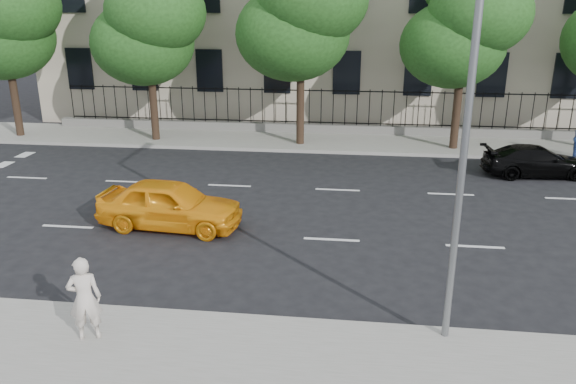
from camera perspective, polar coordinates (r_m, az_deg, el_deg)
name	(u,v)px	position (r m, az deg, el deg)	size (l,w,h in m)	color
ground	(327,281)	(13.95, 3.94, -8.96)	(120.00, 120.00, 0.00)	black
near_sidewalk	(314,382)	(10.54, 2.64, -18.76)	(60.00, 4.00, 0.15)	gray
far_sidewalk	(343,142)	(27.11, 5.63, 5.07)	(60.00, 4.00, 0.15)	gray
lane_markings	(335,212)	(18.28, 4.79, -2.01)	(49.60, 4.62, 0.01)	silver
iron_fence	(345,123)	(28.64, 5.77, 6.99)	(30.00, 0.50, 2.20)	slate
street_light	(466,80)	(10.82, 17.60, 10.82)	(0.25, 3.32, 8.05)	slate
tree_a	(4,9)	(30.54, -26.91, 16.25)	(5.71, 5.31, 9.39)	#382619
tree_b	(149,16)	(27.40, -13.96, 16.98)	(5.53, 5.12, 8.97)	#382619
tree_c	(302,3)	(25.81, 1.47, 18.67)	(5.89, 5.50, 9.80)	#382619
tree_d	(466,17)	(26.08, 17.63, 16.59)	(5.34, 4.94, 8.84)	#382619
yellow_taxi	(170,204)	(17.13, -11.90, -1.23)	(1.73, 4.31, 1.47)	#FF9F13
black_sedan	(536,161)	(23.88, 23.92, 2.90)	(1.66, 4.08, 1.19)	black
woman_near	(85,298)	(11.77, -19.97, -10.13)	(0.64, 0.42, 1.74)	beige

